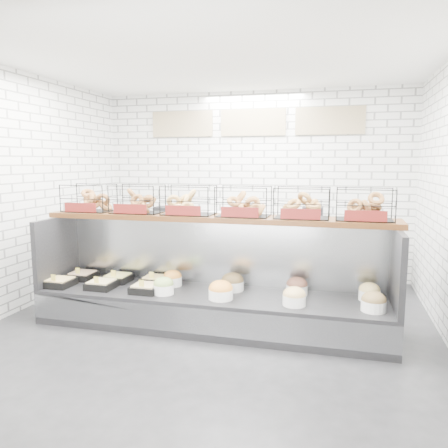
# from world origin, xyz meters

# --- Properties ---
(ground) EXTENTS (5.50, 5.50, 0.00)m
(ground) POSITION_xyz_m (0.00, 0.00, 0.00)
(ground) COLOR black
(ground) RESTS_ON ground
(room_shell) EXTENTS (5.02, 5.51, 3.01)m
(room_shell) POSITION_xyz_m (0.00, 0.60, 2.06)
(room_shell) COLOR silver
(room_shell) RESTS_ON ground
(display_case) EXTENTS (4.00, 0.90, 1.20)m
(display_case) POSITION_xyz_m (0.00, 0.34, 0.33)
(display_case) COLOR black
(display_case) RESTS_ON ground
(bagel_shelf) EXTENTS (4.10, 0.50, 0.40)m
(bagel_shelf) POSITION_xyz_m (0.00, 0.52, 1.39)
(bagel_shelf) COLOR #3C1F0C
(bagel_shelf) RESTS_ON display_case
(prep_counter) EXTENTS (4.00, 0.60, 1.20)m
(prep_counter) POSITION_xyz_m (-0.01, 2.43, 0.47)
(prep_counter) COLOR #93969B
(prep_counter) RESTS_ON ground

